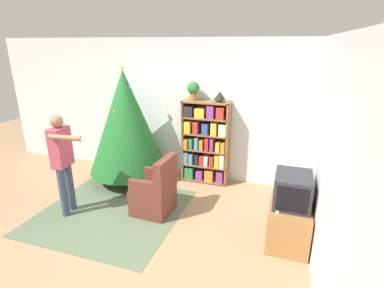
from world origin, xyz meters
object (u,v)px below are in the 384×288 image
at_px(standing_person, 63,158).
at_px(potted_plant, 193,90).
at_px(christmas_tree, 126,122).
at_px(armchair, 155,193).
at_px(table_lamp, 220,96).
at_px(bookshelf, 205,143).
at_px(television, 293,190).

height_order(standing_person, potted_plant, potted_plant).
bearing_deg(christmas_tree, armchair, -42.85).
relative_size(christmas_tree, table_lamp, 10.71).
relative_size(bookshelf, christmas_tree, 0.72).
distance_m(bookshelf, christmas_tree, 1.49).
xyz_separation_m(television, standing_person, (-3.22, -0.35, 0.16)).
distance_m(armchair, table_lamp, 1.97).
distance_m(bookshelf, armchair, 1.44).
height_order(bookshelf, potted_plant, potted_plant).
bearing_deg(bookshelf, potted_plant, 178.15).
relative_size(standing_person, potted_plant, 4.70).
bearing_deg(christmas_tree, table_lamp, 14.66).
relative_size(bookshelf, table_lamp, 7.67).
height_order(christmas_tree, potted_plant, christmas_tree).
bearing_deg(armchair, potted_plant, 174.98).
bearing_deg(armchair, christmas_tree, -130.33).
relative_size(television, standing_person, 0.36).
bearing_deg(christmas_tree, standing_person, -102.40).
height_order(television, standing_person, standing_person).
xyz_separation_m(television, armchair, (-1.96, 0.09, -0.43)).
bearing_deg(table_lamp, standing_person, -137.44).
relative_size(christmas_tree, standing_person, 1.39).
xyz_separation_m(bookshelf, christmas_tree, (-1.38, -0.42, 0.38)).
xyz_separation_m(television, table_lamp, (-1.31, 1.41, 0.89)).
relative_size(standing_person, table_lamp, 7.73).
height_order(bookshelf, armchair, bookshelf).
relative_size(bookshelf, potted_plant, 4.66).
relative_size(christmas_tree, potted_plant, 6.51).
bearing_deg(table_lamp, christmas_tree, -165.34).
height_order(christmas_tree, armchair, christmas_tree).
distance_m(television, standing_person, 3.24).
bearing_deg(potted_plant, standing_person, -129.25).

